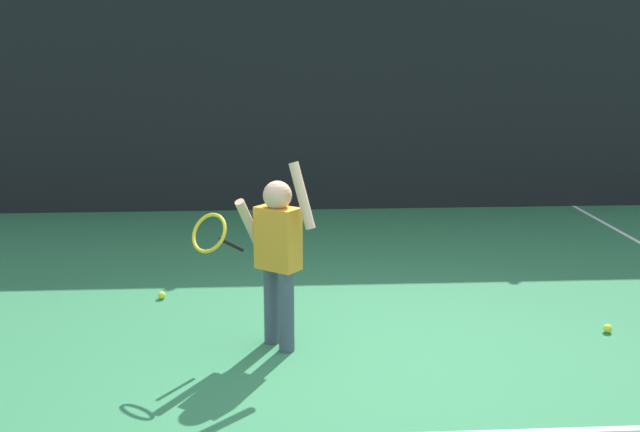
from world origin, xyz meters
name	(u,v)px	position (x,y,z in m)	size (l,w,h in m)	color
ground_plane	(373,361)	(0.00, 0.00, 0.00)	(20.00, 20.00, 0.00)	#2D7247
back_fence_windscreen	(326,72)	(0.00, 4.85, 1.75)	(12.67, 0.08, 3.49)	black
fence_post_1	(76,67)	(-3.09, 4.91, 1.82)	(0.09, 0.09, 3.64)	slate
fence_post_2	(326,66)	(0.00, 4.91, 1.82)	(0.09, 0.09, 3.64)	slate
fence_post_3	(566,66)	(3.09, 4.91, 1.82)	(0.09, 0.09, 3.64)	slate
tennis_player	(275,249)	(-0.66, 0.28, 0.73)	(0.89, 0.51, 1.35)	#3F4C59
tennis_ball_4	(162,295)	(-1.62, 1.38, 0.03)	(0.07, 0.07, 0.07)	#CCE033
tennis_ball_5	(608,328)	(1.82, 0.41, 0.03)	(0.07, 0.07, 0.07)	#CCE033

